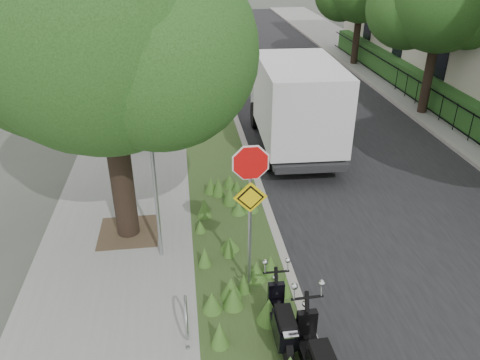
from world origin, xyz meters
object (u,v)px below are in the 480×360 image
Objects in this scene: sign_assembly at (250,189)px; scooter_far at (283,326)px; box_truck at (295,101)px; utility_cabinet at (141,132)px.

sign_assembly reaches higher than scooter_far.
sign_assembly reaches higher than box_truck.
scooter_far is at bearing -72.16° from utility_cabinet.
utility_cabinet is (-2.56, 7.41, -1.70)m from sign_assembly.
box_truck is at bearing 75.76° from scooter_far.
box_truck is at bearing -6.60° from utility_cabinet.
box_truck is at bearing 69.99° from sign_assembly.
sign_assembly is 3.06× the size of utility_cabinet.
sign_assembly is at bearing 102.00° from scooter_far.
utility_cabinet is (-2.90, 9.03, 0.13)m from scooter_far.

